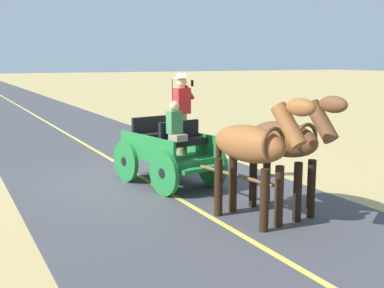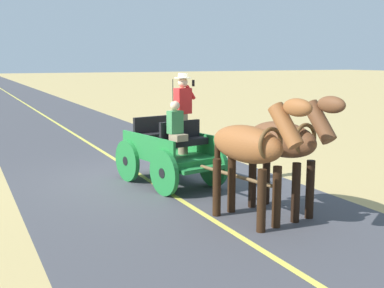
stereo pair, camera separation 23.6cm
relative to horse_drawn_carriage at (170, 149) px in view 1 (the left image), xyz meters
name	(u,v)px [view 1 (the left image)]	position (x,y,z in m)	size (l,w,h in m)	color
ground_plane	(143,178)	(0.35, -0.82, -0.82)	(200.00, 200.00, 0.00)	tan
road_surface	(143,178)	(0.35, -0.82, -0.81)	(6.02, 160.00, 0.01)	#424247
road_centre_stripe	(143,178)	(0.35, -0.82, -0.81)	(0.12, 160.00, 0.00)	#DBCC4C
horse_drawn_carriage	(170,149)	(0.00, 0.00, 0.00)	(1.85, 4.51, 2.50)	#1E7233
horse_near_side	(287,142)	(-1.00, 2.89, 0.51)	(0.83, 2.15, 2.21)	brown
horse_off_side	(253,147)	(-0.16, 3.05, 0.51)	(0.90, 2.15, 2.21)	brown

